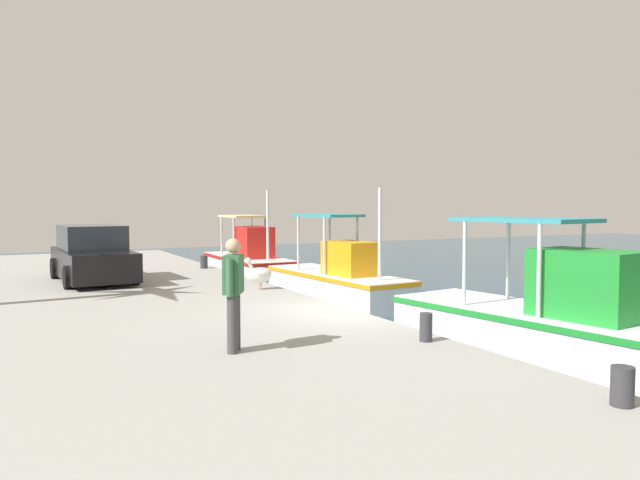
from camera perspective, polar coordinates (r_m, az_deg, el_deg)
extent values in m
cube|color=#9E9E99|center=(10.96, -20.34, -10.32)|extent=(36.00, 10.00, 0.80)
cube|color=white|center=(23.90, -6.84, -2.62)|extent=(5.63, 1.90, 0.91)
cube|color=red|center=(23.87, -6.84, -1.72)|extent=(5.67, 1.94, 0.12)
cube|color=red|center=(23.16, -6.26, -0.21)|extent=(1.58, 1.13, 1.18)
cylinder|color=silver|center=(24.79, -9.28, 0.40)|extent=(0.08, 0.08, 1.52)
cylinder|color=silver|center=(25.22, -6.45, 0.47)|extent=(0.08, 0.08, 1.52)
cylinder|color=silver|center=(23.35, -8.14, 0.22)|extent=(0.08, 0.08, 1.52)
cylinder|color=silver|center=(23.80, -5.17, 0.30)|extent=(0.08, 0.08, 1.52)
cube|color=#D8CC72|center=(24.25, -7.28, 2.24)|extent=(2.28, 1.38, 0.08)
cylinder|color=silver|center=(21.82, -4.96, 1.37)|extent=(0.10, 0.10, 2.55)
torus|color=orange|center=(23.39, -4.84, -0.16)|extent=(0.54, 0.10, 0.54)
cube|color=white|center=(18.51, 1.54, -4.42)|extent=(5.95, 2.09, 0.87)
cube|color=orange|center=(18.47, 1.54, -3.33)|extent=(5.99, 2.13, 0.12)
cube|color=orange|center=(17.80, 2.82, -1.73)|extent=(1.70, 1.12, 0.99)
cylinder|color=silver|center=(19.20, -2.07, -0.29)|extent=(0.08, 0.08, 1.70)
cylinder|color=silver|center=(19.80, 0.92, -0.17)|extent=(0.08, 0.08, 1.70)
cylinder|color=silver|center=(17.84, 0.40, -0.57)|extent=(0.08, 0.08, 1.70)
cylinder|color=silver|center=(18.49, 3.53, -0.44)|extent=(0.08, 0.08, 1.70)
cube|color=teal|center=(18.79, 0.68, 2.34)|extent=(2.45, 1.40, 0.08)
cylinder|color=silver|center=(16.56, 5.66, 0.55)|extent=(0.10, 0.10, 2.53)
torus|color=orange|center=(18.09, 4.37, -1.65)|extent=(0.55, 0.14, 0.54)
cube|color=white|center=(12.36, 20.60, -8.46)|extent=(6.57, 2.85, 0.93)
cube|color=#1E8C2D|center=(12.29, 20.64, -6.71)|extent=(6.62, 2.89, 0.12)
cube|color=#1E8C2D|center=(11.77, 23.92, -3.83)|extent=(1.93, 1.42, 1.22)
cylinder|color=silver|center=(12.49, 13.48, -2.15)|extent=(0.08, 0.08, 1.69)
cylinder|color=silver|center=(13.55, 17.35, -1.78)|extent=(0.08, 0.08, 1.69)
cylinder|color=silver|center=(11.44, 19.98, -2.77)|extent=(0.08, 0.08, 1.69)
cylinder|color=silver|center=(12.59, 23.57, -2.30)|extent=(0.08, 0.08, 1.69)
cube|color=teal|center=(12.44, 18.63, 1.81)|extent=(2.75, 1.80, 0.08)
cylinder|color=tan|center=(15.44, -5.65, -4.23)|extent=(0.04, 0.04, 0.22)
cylinder|color=tan|center=(15.32, -5.58, -4.29)|extent=(0.04, 0.04, 0.22)
ellipsoid|color=white|center=(15.34, -5.81, -3.34)|extent=(0.46, 0.70, 0.40)
ellipsoid|color=silver|center=(15.34, -5.62, -3.12)|extent=(0.49, 0.62, 0.28)
cylinder|color=white|center=(15.30, -6.52, -2.54)|extent=(0.13, 0.21, 0.27)
sphere|color=white|center=(15.27, -6.83, -1.95)|extent=(0.19, 0.19, 0.16)
cone|color=#F2B272|center=(15.25, -7.57, -2.04)|extent=(0.14, 0.31, 0.07)
cylinder|color=#3F3F42|center=(8.89, -8.27, -7.84)|extent=(0.16, 0.16, 0.87)
cylinder|color=#3F3F42|center=(9.09, -8.03, -7.60)|extent=(0.16, 0.16, 0.87)
cube|color=#33663F|center=(8.88, -8.19, -3.20)|extent=(0.51, 0.43, 0.56)
cylinder|color=#33663F|center=(8.61, -8.52, -3.54)|extent=(0.10, 0.10, 0.53)
cylinder|color=#33663F|center=(9.15, -7.86, -3.12)|extent=(0.10, 0.10, 0.53)
sphere|color=tan|center=(8.84, -8.21, -0.56)|extent=(0.22, 0.22, 0.22)
cylinder|color=black|center=(16.64, -22.73, -3.27)|extent=(0.61, 0.22, 0.60)
cylinder|color=black|center=(16.95, -17.02, -3.04)|extent=(0.61, 0.22, 0.60)
cylinder|color=black|center=(19.14, -23.79, -2.45)|extent=(0.61, 0.22, 0.60)
cylinder|color=black|center=(19.42, -18.80, -2.26)|extent=(0.61, 0.22, 0.60)
cube|color=black|center=(18.00, -20.62, -2.07)|extent=(4.19, 1.94, 0.76)
cube|color=#262D38|center=(18.09, -20.76, 0.24)|extent=(2.29, 1.69, 0.68)
cylinder|color=#333338|center=(20.67, -10.90, -2.05)|extent=(0.25, 0.25, 0.43)
cylinder|color=#333338|center=(9.74, 9.97, -8.11)|extent=(0.20, 0.20, 0.45)
cylinder|color=#333338|center=(7.40, 26.65, -12.24)|extent=(0.24, 0.24, 0.43)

